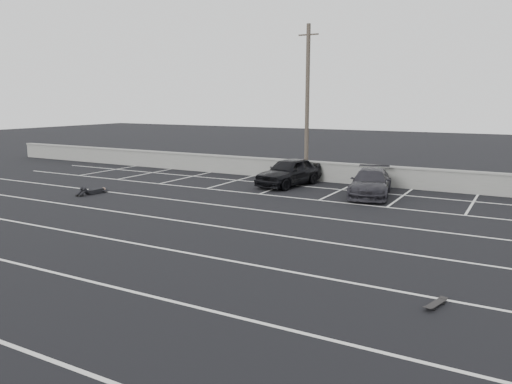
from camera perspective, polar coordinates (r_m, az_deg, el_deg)
The scene contains 8 objects.
ground at distance 14.97m, azimuth -9.60°, elevation -6.58°, with size 120.00×120.00×0.00m, color black.
seawall at distance 26.97m, azimuth 9.21°, elevation 2.25°, with size 50.00×0.45×1.06m.
stall_lines at distance 18.52m, azimuth -1.28°, elevation -3.10°, with size 36.00×20.05×0.01m.
car_left at distance 25.64m, azimuth 3.80°, elevation 2.32°, with size 1.69×4.20×1.43m, color black.
car_right at distance 23.40m, azimuth 12.95°, elevation 1.04°, with size 1.73×4.26×1.24m, color #26252B.
utility_pole at distance 26.48m, azimuth 5.87°, elevation 9.96°, with size 1.09×0.22×8.15m.
person at distance 24.75m, azimuth -17.79°, elevation 0.35°, with size 0.91×2.11×0.42m, color black, non-canonical shape.
skateboard at distance 11.58m, azimuth 19.84°, elevation -11.93°, with size 0.36×0.70×0.08m.
Camera 1 is at (9.01, -11.13, 4.36)m, focal length 35.00 mm.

